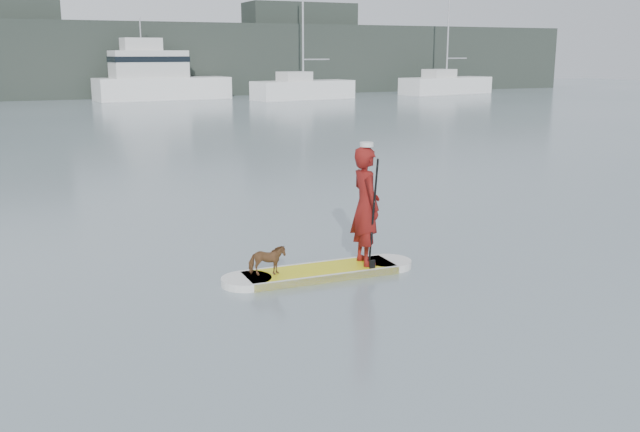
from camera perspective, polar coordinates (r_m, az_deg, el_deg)
name	(u,v)px	position (r m, az deg, el deg)	size (l,w,h in m)	color
ground	(556,271)	(12.56, 18.36, -4.18)	(140.00, 140.00, 0.00)	slate
paddleboard	(320,272)	(11.66, 0.00, -4.51)	(3.30, 0.87, 0.12)	yellow
paddler	(366,206)	(11.72, 3.69, 0.81)	(0.71, 0.47, 1.96)	maroon
white_cap	(367,144)	(11.56, 3.76, 5.74)	(0.22, 0.22, 0.07)	silver
dog	(267,260)	(11.27, -4.26, -3.55)	(0.26, 0.58, 0.49)	#53321C
paddle	(373,228)	(11.51, 4.26, -0.97)	(0.10, 0.30, 2.00)	black
sailboat_e	(303,88)	(56.58, -1.41, 10.18)	(8.44, 3.88, 11.78)	white
sailboat_f	(445,83)	(64.98, 10.01, 10.41)	(9.39, 4.48, 13.53)	white
motor_yacht_a	(157,77)	(57.50, -12.94, 10.79)	(10.49, 4.07, 6.15)	white
shore_mass	(102,60)	(62.31, -17.03, 11.87)	(90.00, 6.00, 6.00)	black
shore_building_east	(300,48)	(68.04, -1.61, 13.30)	(10.00, 4.00, 8.00)	black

